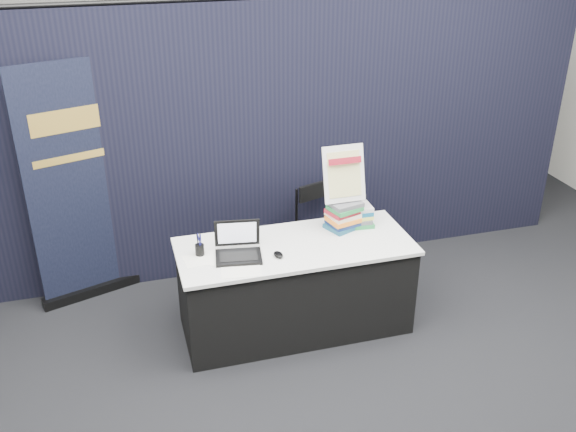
# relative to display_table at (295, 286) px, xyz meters

# --- Properties ---
(floor) EXTENTS (8.00, 8.00, 0.00)m
(floor) POSITION_rel_display_table_xyz_m (0.00, -0.55, -0.38)
(floor) COLOR black
(floor) RESTS_ON ground
(wall_back) EXTENTS (8.00, 0.02, 3.50)m
(wall_back) POSITION_rel_display_table_xyz_m (0.00, 3.45, 1.37)
(wall_back) COLOR beige
(wall_back) RESTS_ON floor
(drape_partition) EXTENTS (6.00, 0.08, 2.40)m
(drape_partition) POSITION_rel_display_table_xyz_m (0.00, 1.05, 0.82)
(drape_partition) COLOR black
(drape_partition) RESTS_ON floor
(display_table) EXTENTS (1.80, 0.75, 0.75)m
(display_table) POSITION_rel_display_table_xyz_m (0.00, 0.00, 0.00)
(display_table) COLOR black
(display_table) RESTS_ON floor
(laptop) EXTENTS (0.37, 0.32, 0.25)m
(laptop) POSITION_rel_display_table_xyz_m (-0.46, -0.04, 0.43)
(laptop) COLOR black
(laptop) RESTS_ON display_table
(mouse) EXTENTS (0.08, 0.11, 0.03)m
(mouse) POSITION_rel_display_table_xyz_m (-0.17, -0.14, 0.39)
(mouse) COLOR black
(mouse) RESTS_ON display_table
(brochure_left) EXTENTS (0.30, 0.23, 0.00)m
(brochure_left) POSITION_rel_display_table_xyz_m (-0.71, -0.02, 0.38)
(brochure_left) COLOR white
(brochure_left) RESTS_ON display_table
(brochure_mid) EXTENTS (0.36, 0.32, 0.00)m
(brochure_mid) POSITION_rel_display_table_xyz_m (-0.61, -0.05, 0.38)
(brochure_mid) COLOR white
(brochure_mid) RESTS_ON display_table
(brochure_right) EXTENTS (0.31, 0.24, 0.00)m
(brochure_right) POSITION_rel_display_table_xyz_m (-0.48, -0.25, 0.38)
(brochure_right) COLOR white
(brochure_right) RESTS_ON display_table
(pen_cup) EXTENTS (0.09, 0.09, 0.09)m
(pen_cup) POSITION_rel_display_table_xyz_m (-0.72, 0.04, 0.42)
(pen_cup) COLOR black
(pen_cup) RESTS_ON display_table
(book_stack_tall) EXTENTS (0.29, 0.25, 0.23)m
(book_stack_tall) POSITION_rel_display_table_xyz_m (0.45, 0.16, 0.49)
(book_stack_tall) COLOR navy
(book_stack_tall) RESTS_ON display_table
(book_stack_short) EXTENTS (0.24, 0.19, 0.17)m
(book_stack_short) POSITION_rel_display_table_xyz_m (0.57, 0.19, 0.46)
(book_stack_short) COLOR #227F3E
(book_stack_short) RESTS_ON display_table
(info_sign) EXTENTS (0.34, 0.16, 0.45)m
(info_sign) POSITION_rel_display_table_xyz_m (0.45, 0.19, 0.83)
(info_sign) COLOR black
(info_sign) RESTS_ON book_stack_tall
(pullup_banner) EXTENTS (0.85, 0.37, 2.04)m
(pullup_banner) POSITION_rel_display_table_xyz_m (-1.56, 0.95, 0.53)
(pullup_banner) COLOR black
(pullup_banner) RESTS_ON floor
(stacking_chair) EXTENTS (0.49, 0.50, 0.86)m
(stacking_chair) POSITION_rel_display_table_xyz_m (0.45, 0.69, 0.10)
(stacking_chair) COLOR black
(stacking_chair) RESTS_ON floor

